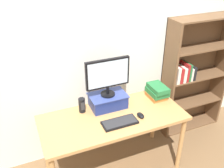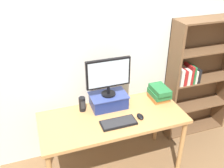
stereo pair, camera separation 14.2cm
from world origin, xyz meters
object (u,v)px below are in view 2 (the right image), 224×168
(riser_box, at_px, (109,100))
(book_stack, at_px, (159,93))
(keyboard, at_px, (118,123))
(desk, at_px, (113,122))
(computer_monitor, at_px, (108,75))
(computer_mouse, at_px, (140,116))
(desk_speaker, at_px, (82,104))
(bookshelf_unit, at_px, (197,77))

(riser_box, relative_size, book_stack, 1.51)
(keyboard, height_order, book_stack, book_stack)
(desk, distance_m, computer_monitor, 0.51)
(desk, bearing_deg, computer_monitor, 83.87)
(book_stack, bearing_deg, computer_mouse, -143.91)
(desk, xyz_separation_m, computer_monitor, (0.02, 0.19, 0.47))
(computer_monitor, distance_m, desk_speaker, 0.43)
(keyboard, bearing_deg, bookshelf_unit, 20.89)
(computer_mouse, bearing_deg, bookshelf_unit, 24.52)
(desk_speaker, bearing_deg, bookshelf_unit, 5.31)
(book_stack, bearing_deg, riser_box, 175.16)
(computer_monitor, height_order, keyboard, computer_monitor)
(computer_mouse, relative_size, desk_speaker, 0.63)
(riser_box, bearing_deg, desk_speaker, 177.17)
(keyboard, distance_m, book_stack, 0.67)
(computer_monitor, xyz_separation_m, book_stack, (0.60, -0.05, -0.31))
(bookshelf_unit, xyz_separation_m, desk_speaker, (-1.57, -0.15, 0.02))
(bookshelf_unit, bearing_deg, desk_speaker, -174.69)
(bookshelf_unit, xyz_separation_m, keyboard, (-1.28, -0.49, -0.05))
(computer_mouse, bearing_deg, desk, 156.21)
(bookshelf_unit, relative_size, riser_box, 3.92)
(keyboard, bearing_deg, riser_box, 89.19)
(bookshelf_unit, xyz_separation_m, book_stack, (-0.68, -0.21, 0.02))
(computer_monitor, bearing_deg, desk_speaker, 176.88)
(keyboard, bearing_deg, computer_monitor, 89.19)
(desk, relative_size, desk_speaker, 9.29)
(computer_monitor, bearing_deg, desk, -96.13)
(book_stack, bearing_deg, bookshelf_unit, 17.32)
(desk, bearing_deg, riser_box, 83.91)
(computer_mouse, bearing_deg, book_stack, 36.09)
(bookshelf_unit, xyz_separation_m, riser_box, (-1.28, -0.16, 0.02))
(computer_monitor, distance_m, keyboard, 0.50)
(computer_monitor, bearing_deg, keyboard, -90.81)
(riser_box, bearing_deg, desk, -96.09)
(keyboard, bearing_deg, book_stack, 24.70)
(bookshelf_unit, height_order, computer_mouse, bookshelf_unit)
(desk, bearing_deg, keyboard, -83.11)
(book_stack, relative_size, desk_speaker, 1.64)
(computer_monitor, bearing_deg, book_stack, -4.70)
(computer_mouse, xyz_separation_m, book_stack, (0.36, 0.26, 0.06))
(bookshelf_unit, height_order, book_stack, bookshelf_unit)
(computer_monitor, bearing_deg, computer_mouse, -51.93)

